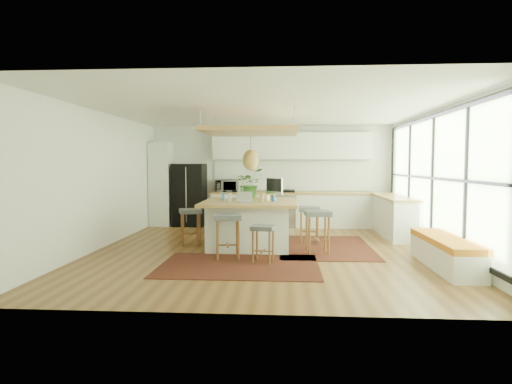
# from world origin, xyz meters

# --- Properties ---
(floor) EXTENTS (7.00, 7.00, 0.00)m
(floor) POSITION_xyz_m (0.00, 0.00, 0.00)
(floor) COLOR #593619
(floor) RESTS_ON ground
(ceiling) EXTENTS (7.00, 7.00, 0.00)m
(ceiling) POSITION_xyz_m (0.00, 0.00, 2.70)
(ceiling) COLOR white
(ceiling) RESTS_ON ground
(wall_back) EXTENTS (6.50, 0.00, 6.50)m
(wall_back) POSITION_xyz_m (0.00, 3.50, 1.35)
(wall_back) COLOR silver
(wall_back) RESTS_ON ground
(wall_front) EXTENTS (6.50, 0.00, 6.50)m
(wall_front) POSITION_xyz_m (0.00, -3.50, 1.35)
(wall_front) COLOR silver
(wall_front) RESTS_ON ground
(wall_left) EXTENTS (0.00, 7.00, 7.00)m
(wall_left) POSITION_xyz_m (-3.25, 0.00, 1.35)
(wall_left) COLOR silver
(wall_left) RESTS_ON ground
(wall_right) EXTENTS (0.00, 7.00, 7.00)m
(wall_right) POSITION_xyz_m (3.25, 0.00, 1.35)
(wall_right) COLOR silver
(wall_right) RESTS_ON ground
(window_wall) EXTENTS (0.10, 6.20, 2.60)m
(window_wall) POSITION_xyz_m (3.22, 0.00, 1.40)
(window_wall) COLOR black
(window_wall) RESTS_ON wall_right
(pantry) EXTENTS (0.55, 0.60, 2.25)m
(pantry) POSITION_xyz_m (-2.95, 3.18, 1.12)
(pantry) COLOR silver
(pantry) RESTS_ON floor
(back_counter_base) EXTENTS (4.20, 0.60, 0.88)m
(back_counter_base) POSITION_xyz_m (0.55, 3.18, 0.44)
(back_counter_base) COLOR silver
(back_counter_base) RESTS_ON floor
(back_counter_top) EXTENTS (4.24, 0.64, 0.05)m
(back_counter_top) POSITION_xyz_m (0.55, 3.18, 0.90)
(back_counter_top) COLOR olive
(back_counter_top) RESTS_ON back_counter_base
(backsplash) EXTENTS (4.20, 0.02, 0.80)m
(backsplash) POSITION_xyz_m (0.55, 3.48, 1.35)
(backsplash) COLOR white
(backsplash) RESTS_ON wall_back
(upper_cabinets) EXTENTS (4.20, 0.34, 0.70)m
(upper_cabinets) POSITION_xyz_m (0.55, 3.32, 2.15)
(upper_cabinets) COLOR silver
(upper_cabinets) RESTS_ON wall_back
(range) EXTENTS (0.76, 0.62, 1.00)m
(range) POSITION_xyz_m (0.30, 3.18, 0.50)
(range) COLOR #A5A5AA
(range) RESTS_ON floor
(right_counter_base) EXTENTS (0.60, 2.50, 0.88)m
(right_counter_base) POSITION_xyz_m (2.93, 2.00, 0.44)
(right_counter_base) COLOR silver
(right_counter_base) RESTS_ON floor
(right_counter_top) EXTENTS (0.64, 2.54, 0.05)m
(right_counter_top) POSITION_xyz_m (2.93, 2.00, 0.90)
(right_counter_top) COLOR olive
(right_counter_top) RESTS_ON right_counter_base
(window_bench) EXTENTS (0.52, 2.00, 0.50)m
(window_bench) POSITION_xyz_m (2.95, -1.20, 0.25)
(window_bench) COLOR silver
(window_bench) RESTS_ON floor
(ceiling_panel) EXTENTS (1.86, 1.86, 0.80)m
(ceiling_panel) POSITION_xyz_m (-0.30, 0.40, 2.05)
(ceiling_panel) COLOR olive
(ceiling_panel) RESTS_ON ceiling
(rug_near) EXTENTS (2.60, 1.80, 0.01)m
(rug_near) POSITION_xyz_m (-0.36, -1.27, 0.01)
(rug_near) COLOR black
(rug_near) RESTS_ON floor
(rug_right) EXTENTS (1.80, 2.60, 0.01)m
(rug_right) POSITION_xyz_m (1.21, 0.42, 0.01)
(rug_right) COLOR black
(rug_right) RESTS_ON floor
(fridge) EXTENTS (0.86, 0.69, 1.68)m
(fridge) POSITION_xyz_m (-2.18, 3.18, 0.93)
(fridge) COLOR black
(fridge) RESTS_ON floor
(island) EXTENTS (1.85, 1.85, 0.93)m
(island) POSITION_xyz_m (-0.32, 0.36, 0.47)
(island) COLOR olive
(island) RESTS_ON floor
(stool_near_left) EXTENTS (0.53, 0.53, 0.79)m
(stool_near_left) POSITION_xyz_m (-0.62, -0.76, 0.35)
(stool_near_left) COLOR #44494B
(stool_near_left) RESTS_ON floor
(stool_near_right) EXTENTS (0.43, 0.43, 0.63)m
(stool_near_right) POSITION_xyz_m (0.02, -1.00, 0.35)
(stool_near_right) COLOR #44494B
(stool_near_right) RESTS_ON floor
(stool_right_front) EXTENTS (0.51, 0.51, 0.79)m
(stool_right_front) POSITION_xyz_m (1.00, -0.15, 0.35)
(stool_right_front) COLOR #44494B
(stool_right_front) RESTS_ON floor
(stool_right_back) EXTENTS (0.46, 0.46, 0.76)m
(stool_right_back) POSITION_xyz_m (0.91, 0.89, 0.35)
(stool_right_back) COLOR #44494B
(stool_right_back) RESTS_ON floor
(stool_left_side) EXTENTS (0.55, 0.55, 0.74)m
(stool_left_side) POSITION_xyz_m (-1.56, 0.51, 0.35)
(stool_left_side) COLOR #44494B
(stool_left_side) RESTS_ON floor
(laptop) EXTENTS (0.32, 0.33, 0.22)m
(laptop) POSITION_xyz_m (-0.39, -0.03, 1.05)
(laptop) COLOR #A5A5AA
(laptop) RESTS_ON island
(monitor) EXTENTS (0.47, 0.49, 0.46)m
(monitor) POSITION_xyz_m (0.17, 0.75, 1.19)
(monitor) COLOR #A5A5AA
(monitor) RESTS_ON island
(microwave) EXTENTS (0.65, 0.46, 0.40)m
(microwave) POSITION_xyz_m (-1.17, 3.19, 1.12)
(microwave) COLOR #A5A5AA
(microwave) RESTS_ON back_counter_top
(island_plant) EXTENTS (0.70, 0.76, 0.51)m
(island_plant) POSITION_xyz_m (-0.37, 1.01, 1.18)
(island_plant) COLOR #1E4C19
(island_plant) RESTS_ON island
(island_bowl) EXTENTS (0.21, 0.21, 0.05)m
(island_bowl) POSITION_xyz_m (-0.85, 0.64, 0.95)
(island_bowl) COLOR white
(island_bowl) RESTS_ON island
(island_bottle_0) EXTENTS (0.07, 0.07, 0.19)m
(island_bottle_0) POSITION_xyz_m (-0.87, 0.46, 1.03)
(island_bottle_0) COLOR #2C60B2
(island_bottle_0) RESTS_ON island
(island_bottle_1) EXTENTS (0.07, 0.07, 0.19)m
(island_bottle_1) POSITION_xyz_m (-0.72, 0.21, 1.03)
(island_bottle_1) COLOR silver
(island_bottle_1) RESTS_ON island
(island_bottle_2) EXTENTS (0.07, 0.07, 0.19)m
(island_bottle_2) POSITION_xyz_m (-0.07, 0.06, 1.03)
(island_bottle_2) COLOR olive
(island_bottle_2) RESTS_ON island
(island_bottle_3) EXTENTS (0.07, 0.07, 0.19)m
(island_bottle_3) POSITION_xyz_m (0.03, 0.41, 1.03)
(island_bottle_3) COLOR white
(island_bottle_3) RESTS_ON island
(island_bottle_4) EXTENTS (0.07, 0.07, 0.19)m
(island_bottle_4) POSITION_xyz_m (-0.52, 0.61, 1.03)
(island_bottle_4) COLOR #4C804D
(island_bottle_4) RESTS_ON island
(island_bottle_5) EXTENTS (0.07, 0.07, 0.19)m
(island_bottle_5) POSITION_xyz_m (0.18, 0.26, 1.03)
(island_bottle_5) COLOR #2C60B2
(island_bottle_5) RESTS_ON island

